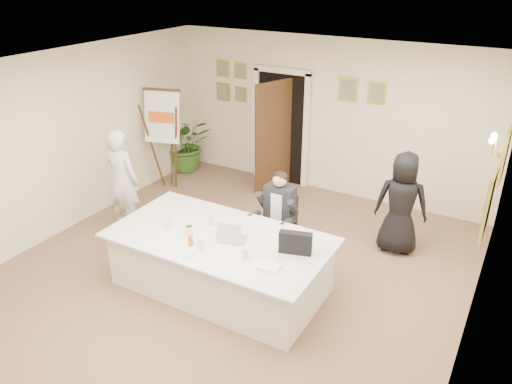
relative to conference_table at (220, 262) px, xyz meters
The scene contains 27 objects.
floor 0.41m from the conference_table, 117.61° to the left, with size 7.00×7.00×0.00m, color brown.
ceiling 2.41m from the conference_table, 117.61° to the left, with size 6.00×7.00×0.02m, color white.
wall_back 3.73m from the conference_table, 90.74° to the left, with size 6.00×0.10×2.80m, color beige.
wall_left 3.21m from the conference_table, behind, with size 0.10×7.00×2.80m, color beige.
wall_right 3.12m from the conference_table, ahead, with size 0.10×7.00×2.80m, color beige.
doorway 3.59m from the conference_table, 105.24° to the left, with size 1.14×0.86×2.20m.
pictures_back_wall 3.94m from the conference_table, 103.38° to the left, with size 3.40×0.06×0.80m, color gold, non-canonical shape.
pictures_right_wall 3.47m from the conference_table, 23.80° to the left, with size 0.06×2.20×0.80m, color gold, non-canonical shape.
wall_sconce 3.57m from the conference_table, 24.31° to the left, with size 0.20×0.30×0.24m, color gold, non-canonical shape.
conference_table is the anchor object (origin of this frame).
seated_man 1.14m from the conference_table, 74.95° to the left, with size 0.57×0.61×1.34m, color black, non-canonical shape.
flip_chart 3.44m from the conference_table, 140.15° to the left, with size 0.68×0.50×1.88m.
standing_man 2.32m from the conference_table, 165.02° to the left, with size 0.61×0.40×1.68m, color silver.
standing_woman 2.75m from the conference_table, 49.99° to the left, with size 0.76×0.49×1.55m, color black.
potted_palm 4.20m from the conference_table, 132.68° to the left, with size 1.01×0.87×1.12m, color #325C1E.
laptop 0.56m from the conference_table, 12.15° to the left, with size 0.32×0.34×0.28m, color #B7BABC, non-canonical shape.
laptop_bag 1.14m from the conference_table, ahead, with size 0.39×0.11×0.28m, color black.
paper_stack 1.01m from the conference_table, 19.77° to the right, with size 0.27×0.19×0.03m, color white.
plate_left 1.17m from the conference_table, 165.20° to the right, with size 0.22×0.22×0.01m, color white.
plate_mid 0.79m from the conference_table, 140.63° to the right, with size 0.21×0.21×0.01m, color white.
plate_near 0.65m from the conference_table, 102.46° to the right, with size 0.22×0.22×0.01m, color white.
glass_a 0.84m from the conference_table, 167.96° to the right, with size 0.06×0.06×0.14m, color silver.
glass_b 0.58m from the conference_table, 93.70° to the right, with size 0.07×0.07×0.14m, color silver.
glass_c 0.76m from the conference_table, 26.82° to the right, with size 0.07×0.07×0.14m, color silver.
glass_d 0.55m from the conference_table, 143.76° to the left, with size 0.06×0.06×0.14m, color silver.
oj_glass 0.60m from the conference_table, 117.79° to the right, with size 0.06×0.06×0.13m, color #DB5312.
steel_jug 0.59m from the conference_table, 160.09° to the right, with size 0.08×0.08×0.11m, color silver.
Camera 1 is at (3.17, -4.62, 3.96)m, focal length 35.00 mm.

